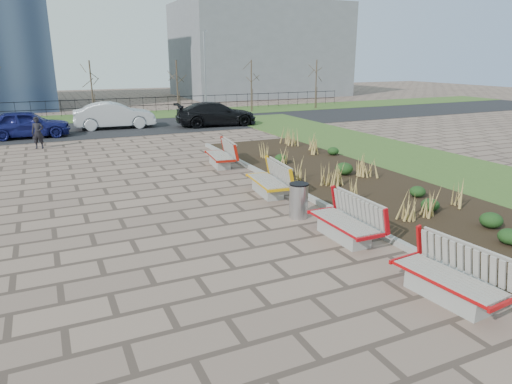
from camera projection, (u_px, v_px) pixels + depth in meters
name	position (u px, v px, depth m)	size (l,w,h in m)	color
ground	(251.00, 286.00, 8.76)	(120.00, 120.00, 0.00)	#786052
planting_bed	(357.00, 184.00, 15.62)	(4.50, 18.00, 0.10)	black
planting_curb	(298.00, 192.00, 14.67)	(0.16, 18.00, 0.15)	gray
grass_verge_near	(458.00, 171.00, 17.54)	(5.00, 38.00, 0.04)	#33511E
grass_verge_far	(93.00, 118.00, 33.11)	(80.00, 5.00, 0.04)	#33511E
road	(103.00, 129.00, 27.89)	(80.00, 7.00, 0.02)	black
bench_a	(449.00, 275.00, 8.13)	(0.90, 2.10, 1.00)	#BB0C0F
bench_b	(344.00, 220.00, 10.90)	(0.90, 2.10, 1.00)	#BA0C14
bench_c	(267.00, 179.00, 14.50)	(0.90, 2.10, 1.00)	#E7A20C
bench_d	(219.00, 154.00, 18.28)	(0.90, 2.10, 1.00)	#A5150B
litter_bin	(299.00, 201.00, 12.39)	(0.51, 0.51, 0.95)	#B2B2B7
pedestrian	(38.00, 133.00, 21.81)	(0.56, 0.36, 1.52)	black
car_blue	(27.00, 124.00, 24.65)	(1.75, 4.35, 1.48)	navy
car_silver	(115.00, 115.00, 27.96)	(1.67, 4.79, 1.58)	#AFB2B7
car_black	(216.00, 114.00, 29.05)	(2.09, 5.13, 1.49)	black
tree_c	(92.00, 91.00, 31.23)	(1.40, 1.40, 4.00)	#4C3D2D
tree_d	(177.00, 88.00, 33.65)	(1.40, 1.40, 4.00)	#4C3D2D
tree_e	(251.00, 86.00, 36.07)	(1.40, 1.40, 4.00)	#4C3D2D
tree_f	(316.00, 84.00, 38.49)	(1.40, 1.40, 4.00)	#4C3D2D
lamp_east	(205.00, 74.00, 33.74)	(0.24, 0.60, 6.00)	gray
railing_fence	(90.00, 107.00, 34.23)	(44.00, 0.10, 1.20)	black
building_grey	(259.00, 50.00, 51.94)	(18.00, 12.00, 10.00)	slate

